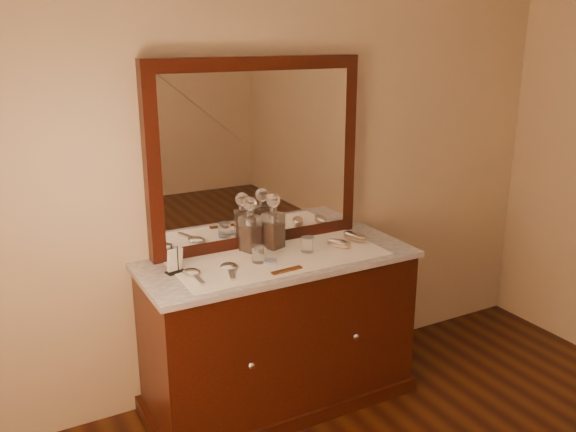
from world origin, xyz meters
The scene contains 18 objects.
dresser_cabinet centered at (0.00, 1.96, 0.41)m, with size 1.40×0.55×0.82m, color black.
dresser_plinth centered at (0.00, 1.96, 0.04)m, with size 1.46×0.59×0.08m, color black.
knob_left centered at (-0.30, 1.67, 0.45)m, with size 0.04×0.04×0.04m, color silver.
knob_right centered at (0.30, 1.67, 0.45)m, with size 0.04×0.04×0.04m, color silver.
marble_top centered at (0.00, 1.96, 0.83)m, with size 1.44×0.59×0.03m, color white.
mirror_frame centered at (0.00, 2.20, 1.35)m, with size 1.20×0.08×1.00m, color black.
mirror_glass centered at (0.00, 2.17, 1.35)m, with size 1.06×0.01×0.86m, color white.
lace_runner centered at (0.00, 1.94, 0.85)m, with size 1.10×0.45×0.00m, color white.
pin_dish centered at (-0.08, 1.90, 0.86)m, with size 0.07×0.07×0.01m, color white.
comb centered at (-0.06, 1.76, 0.86)m, with size 0.16×0.03×0.01m, color brown.
napkin_rack centered at (-0.54, 2.01, 0.91)m, with size 0.10×0.07×0.14m.
decanter_left centered at (-0.09, 2.11, 0.97)m, with size 0.12×0.12×0.29m.
decanter_right centered at (0.04, 2.09, 0.97)m, with size 0.12×0.12×0.30m.
brush_near centered at (0.36, 1.93, 0.87)m, with size 0.12×0.15×0.04m.
brush_far centered at (0.49, 1.98, 0.88)m, with size 0.11×0.17×0.04m.
hand_mirror_outer centered at (-0.48, 1.93, 0.86)m, with size 0.09×0.22×0.02m.
hand_mirror_inner centered at (-0.30, 1.91, 0.86)m, with size 0.12×0.23×0.02m.
tumblers centered at (0.02, 1.94, 0.89)m, with size 0.36×0.09×0.08m.
Camera 1 is at (-1.36, -0.64, 1.96)m, focal length 37.69 mm.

